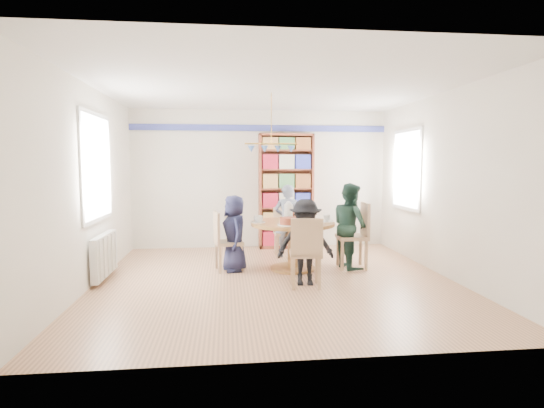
{
  "coord_description": "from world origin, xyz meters",
  "views": [
    {
      "loc": [
        -0.68,
        -5.87,
        1.64
      ],
      "look_at": [
        0.0,
        0.4,
        1.05
      ],
      "focal_mm": 28.0,
      "sensor_mm": 36.0,
      "label": 1
    }
  ],
  "objects": [
    {
      "name": "person_near",
      "position": [
        0.38,
        -0.27,
        0.59
      ],
      "size": [
        0.8,
        0.51,
        1.17
      ],
      "primitive_type": "imported",
      "rotation": [
        0.0,
        0.0,
        -0.1
      ],
      "color": "black",
      "rests_on": "ground"
    },
    {
      "name": "chair_far",
      "position": [
        0.36,
        1.65,
        0.47
      ],
      "size": [
        0.39,
        0.39,
        0.86
      ],
      "color": "tan",
      "rests_on": "ground"
    },
    {
      "name": "tableware",
      "position": [
        0.32,
        0.61,
        0.82
      ],
      "size": [
        1.3,
        1.3,
        0.34
      ],
      "color": "white",
      "rests_on": "dining_table"
    },
    {
      "name": "dining_table",
      "position": [
        0.34,
        0.58,
        0.56
      ],
      "size": [
        1.3,
        1.3,
        0.75
      ],
      "color": "#996632",
      "rests_on": "ground"
    },
    {
      "name": "chair_right",
      "position": [
        1.38,
        0.58,
        0.57
      ],
      "size": [
        0.49,
        0.49,
        1.04
      ],
      "color": "tan",
      "rests_on": "ground"
    },
    {
      "name": "room_shell",
      "position": [
        -0.26,
        0.87,
        1.65
      ],
      "size": [
        5.0,
        5.0,
        5.0
      ],
      "color": "white",
      "rests_on": "ground"
    },
    {
      "name": "person_left",
      "position": [
        -0.56,
        0.6,
        0.59
      ],
      "size": [
        0.49,
        0.64,
        1.17
      ],
      "primitive_type": "imported",
      "rotation": [
        0.0,
        0.0,
        -1.34
      ],
      "color": "#161831",
      "rests_on": "ground"
    },
    {
      "name": "ground",
      "position": [
        0.0,
        0.0,
        0.0
      ],
      "size": [
        5.0,
        5.0,
        0.0
      ],
      "primitive_type": "plane",
      "color": "tan"
    },
    {
      "name": "person_right",
      "position": [
        1.27,
        0.59,
        0.68
      ],
      "size": [
        0.64,
        0.75,
        1.35
      ],
      "primitive_type": "imported",
      "rotation": [
        0.0,
        0.0,
        1.78
      ],
      "color": "#193329",
      "rests_on": "ground"
    },
    {
      "name": "chair_near",
      "position": [
        0.36,
        -0.44,
        0.52
      ],
      "size": [
        0.46,
        0.46,
        0.94
      ],
      "color": "tan",
      "rests_on": "ground"
    },
    {
      "name": "chair_left",
      "position": [
        -0.73,
        0.62,
        0.51
      ],
      "size": [
        0.47,
        0.47,
        0.92
      ],
      "color": "tan",
      "rests_on": "ground"
    },
    {
      "name": "radiator",
      "position": [
        -2.42,
        0.3,
        0.35
      ],
      "size": [
        0.12,
        1.0,
        0.6
      ],
      "color": "silver",
      "rests_on": "ground"
    },
    {
      "name": "bookshelf",
      "position": [
        0.48,
        2.34,
        1.1
      ],
      "size": [
        1.06,
        0.32,
        2.23
      ],
      "color": "maroon",
      "rests_on": "ground"
    },
    {
      "name": "person_far",
      "position": [
        0.39,
        1.47,
        0.65
      ],
      "size": [
        0.53,
        0.42,
        1.29
      ],
      "primitive_type": "imported",
      "rotation": [
        0.0,
        0.0,
        2.89
      ],
      "color": "gray",
      "rests_on": "ground"
    }
  ]
}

